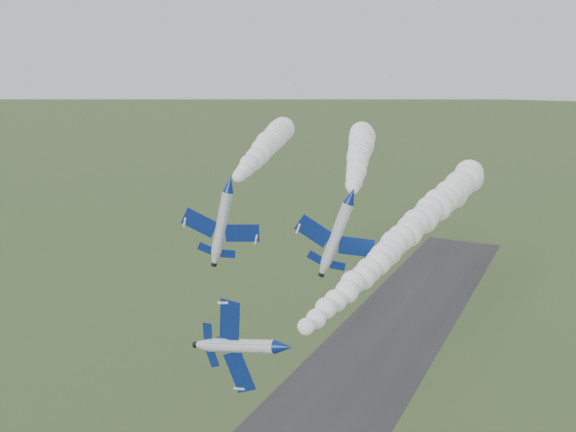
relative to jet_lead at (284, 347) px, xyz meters
name	(u,v)px	position (x,y,z in m)	size (l,w,h in m)	color
jet_lead	(284,347)	(0.00, 0.00, 0.00)	(3.37, 11.69, 9.52)	silver
smoke_trail_jet_lead	(415,227)	(1.39, 41.62, 2.28)	(5.72, 78.60, 5.72)	white
jet_pair_left	(229,184)	(-22.62, 27.86, 9.14)	(11.64, 13.76, 4.04)	silver
smoke_trail_jet_pair_left	(264,148)	(-34.28, 60.52, 9.78)	(5.77, 62.60, 5.77)	white
jet_pair_right	(351,196)	(-4.03, 28.55, 9.01)	(10.71, 13.07, 4.38)	silver
smoke_trail_jet_pair_right	(359,155)	(-14.54, 60.65, 9.63)	(5.45, 61.15, 5.45)	white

